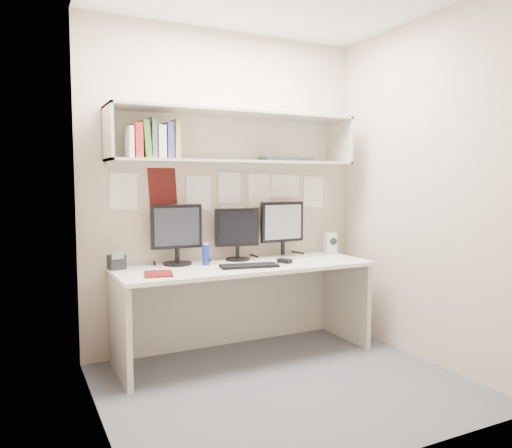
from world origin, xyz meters
name	(u,v)px	position (x,y,z in m)	size (l,w,h in m)	color
floor	(285,385)	(0.00, 0.00, 0.00)	(2.40, 2.00, 0.01)	#4D4C52
wall_back	(227,190)	(0.00, 1.00, 1.30)	(2.40, 0.02, 2.60)	#BDA891
wall_front	(391,198)	(0.00, -1.00, 1.30)	(2.40, 0.02, 2.60)	#BDA891
wall_left	(96,195)	(-1.20, 0.00, 1.30)	(0.02, 2.00, 2.60)	#BDA891
wall_right	(424,191)	(1.20, 0.00, 1.30)	(0.02, 2.00, 2.60)	#BDA891
desk	(245,310)	(0.00, 0.65, 0.37)	(2.00, 0.70, 0.73)	silver
overhead_hutch	(233,138)	(0.00, 0.86, 1.72)	(2.00, 0.38, 0.40)	beige
pinned_papers	(227,196)	(0.00, 0.99, 1.25)	(1.92, 0.01, 0.48)	white
monitor_left	(177,232)	(-0.48, 0.87, 0.98)	(0.40, 0.22, 0.47)	black
monitor_center	(237,232)	(0.03, 0.87, 0.96)	(0.37, 0.20, 0.42)	black
monitor_right	(282,227)	(0.46, 0.87, 0.99)	(0.40, 0.22, 0.47)	#A5A5AA
keyboard	(249,266)	(-0.03, 0.51, 0.74)	(0.43, 0.15, 0.02)	black
mouse	(285,261)	(0.31, 0.56, 0.75)	(0.07, 0.11, 0.03)	black
speaker	(330,243)	(0.93, 0.84, 0.82)	(0.11, 0.12, 0.19)	silver
blue_bottle	(206,255)	(-0.28, 0.76, 0.81)	(0.05, 0.05, 0.17)	navy
maroon_notebook	(158,274)	(-0.72, 0.52, 0.74)	(0.19, 0.23, 0.01)	#5C0F10
desk_phone	(117,262)	(-0.94, 0.86, 0.79)	(0.13, 0.12, 0.14)	black
book_stack	(153,141)	(-0.67, 0.78, 1.67)	(0.37, 0.18, 0.30)	white
hutch_tray	(286,159)	(0.44, 0.78, 1.56)	(0.44, 0.17, 0.03)	black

